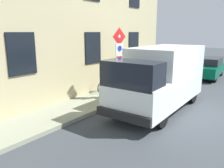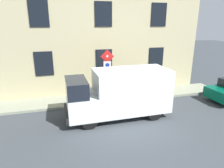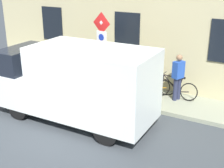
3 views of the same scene
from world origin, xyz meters
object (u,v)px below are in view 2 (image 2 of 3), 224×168
object	(u,v)px
delivery_van	(120,92)
bicycle_red	(114,88)
sign_post_stacked	(107,70)
litter_bin	(106,93)
bicycle_orange	(126,87)
bicycle_black	(138,86)
pedestrian	(141,79)

from	to	relation	value
delivery_van	bicycle_red	distance (m)	3.20
delivery_van	sign_post_stacked	bearing A→B (deg)	-84.44
litter_bin	delivery_van	bearing A→B (deg)	-172.11
bicycle_orange	bicycle_red	distance (m)	0.86
delivery_van	litter_bin	xyz separation A→B (m)	(2.05, 0.28, -0.74)
bicycle_orange	litter_bin	bearing A→B (deg)	31.12
delivery_van	bicycle_black	xyz separation A→B (m)	(3.04, -2.28, -0.82)
sign_post_stacked	litter_bin	xyz separation A→B (m)	(0.15, 0.09, -1.50)
sign_post_stacked	litter_bin	world-z (taller)	sign_post_stacked
bicycle_black	bicycle_red	world-z (taller)	same
bicycle_red	sign_post_stacked	bearing A→B (deg)	59.79
delivery_van	bicycle_orange	distance (m)	3.46
bicycle_orange	sign_post_stacked	bearing A→B (deg)	36.02
delivery_van	bicycle_orange	size ratio (longest dim) A/B	3.12
delivery_van	bicycle_red	size ratio (longest dim) A/B	3.11
bicycle_black	litter_bin	distance (m)	2.75
delivery_van	bicycle_orange	xyz separation A→B (m)	(3.04, -1.42, -0.82)
pedestrian	bicycle_black	bearing A→B (deg)	-28.51
delivery_van	litter_bin	bearing A→B (deg)	-82.52
bicycle_black	bicycle_red	distance (m)	1.71
sign_post_stacked	litter_bin	bearing A→B (deg)	30.16
sign_post_stacked	bicycle_orange	distance (m)	2.53
bicycle_red	litter_bin	size ratio (longest dim) A/B	1.91
sign_post_stacked	bicycle_black	xyz separation A→B (m)	(1.14, -2.48, -1.57)
sign_post_stacked	pedestrian	xyz separation A→B (m)	(0.98, -2.60, -1.01)
bicycle_orange	delivery_van	bearing A→B (deg)	65.89
delivery_van	pedestrian	size ratio (longest dim) A/B	3.11
delivery_van	pedestrian	bearing A→B (deg)	-130.23
sign_post_stacked	bicycle_red	xyz separation A→B (m)	(1.14, -0.77, -1.57)
bicycle_orange	pedestrian	xyz separation A→B (m)	(-0.16, -0.98, 0.56)
delivery_van	litter_bin	world-z (taller)	delivery_van
bicycle_orange	bicycle_red	bearing A→B (deg)	0.97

